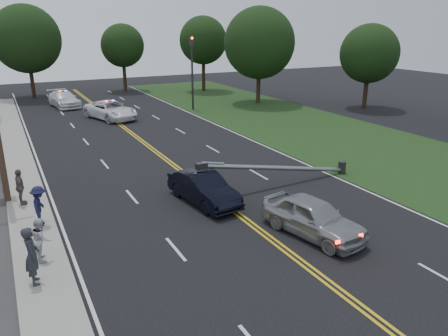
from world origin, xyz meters
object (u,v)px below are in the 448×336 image
bystander_b (41,239)px  waiting_sedan (313,217)px  crashed_sedan (204,188)px  bystander_a (32,256)px  bystander_c (40,206)px  fallen_streetlight (286,168)px  emergency_b (64,99)px  emergency_a (111,110)px  traffic_signal (192,67)px  bystander_d (20,187)px

bystander_b → waiting_sedan: bearing=-103.2°
crashed_sedan → bystander_a: (-7.86, -3.85, 0.38)m
bystander_a → bystander_c: bystander_a is taller
fallen_streetlight → emergency_b: (-7.15, 29.49, -0.12)m
emergency_a → bystander_b: bearing=-126.8°
traffic_signal → waiting_sedan: (-6.58, -27.40, -3.42)m
fallen_streetlight → bystander_b: 12.74m
bystander_d → bystander_a: bearing=177.7°
emergency_a → emergency_b: bearing=91.1°
waiting_sedan → bystander_a: bearing=161.5°
crashed_sedan → bystander_c: bearing=166.6°
bystander_a → bystander_b: 1.58m
bystander_a → waiting_sedan: bearing=-95.8°
emergency_b → emergency_a: bearing=-79.1°
emergency_a → crashed_sedan: bearing=-109.8°
emergency_b → bystander_a: 34.14m
bystander_a → crashed_sedan: bearing=-63.0°
crashed_sedan → waiting_sedan: bearing=-71.3°
bystander_a → bystander_c: bearing=-7.1°
bystander_d → waiting_sedan: bearing=-131.5°
waiting_sedan → emergency_a: (-1.83, 26.64, 0.02)m
traffic_signal → bystander_c: size_ratio=4.09×
emergency_a → bystander_b: 25.25m
crashed_sedan → bystander_c: 7.26m
waiting_sedan → bystander_c: (-9.75, 5.80, 0.20)m
traffic_signal → emergency_a: size_ratio=1.22×
waiting_sedan → fallen_streetlight: bearing=53.8°
emergency_b → bystander_b: bystander_b is taller
emergency_b → fallen_streetlight: bearing=-84.5°
bystander_b → bystander_c: bearing=-2.3°
traffic_signal → crashed_sedan: (-9.11, -22.32, -3.47)m
waiting_sedan → bystander_d: bearing=128.6°
fallen_streetlight → bystander_b: (-12.46, -2.66, -0.00)m
bystander_a → bystander_d: bearing=0.5°
bystander_a → bystander_b: bearing=-14.1°
emergency_b → bystander_a: bearing=-107.8°
crashed_sedan → traffic_signal: bearing=60.0°
crashed_sedan → emergency_b: bearing=86.4°
fallen_streetlight → emergency_b: fallen_streetlight is taller
crashed_sedan → bystander_b: bystander_b is taller
crashed_sedan → emergency_a: 21.57m
crashed_sedan → bystander_d: (-7.80, 3.49, 0.24)m
traffic_signal → bystander_d: traffic_signal is taller
waiting_sedan → bystander_c: bearing=137.6°
traffic_signal → waiting_sedan: size_ratio=1.53×
emergency_a → waiting_sedan: bearing=-104.1°
bystander_c → bystander_d: bearing=24.1°
bystander_a → bystander_c: size_ratio=1.16×
emergency_b → bystander_c: bystander_c is taller
traffic_signal → bystander_b: bearing=-123.9°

